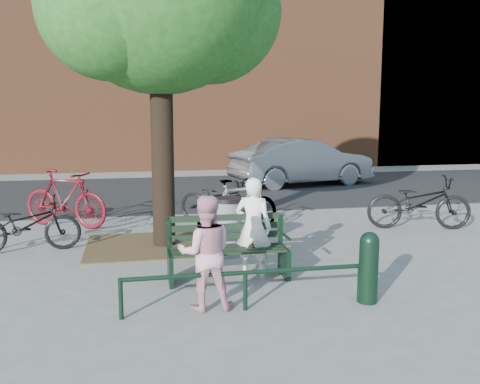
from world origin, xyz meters
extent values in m
plane|color=gray|center=(0.00, 0.00, 0.00)|extent=(90.00, 90.00, 0.00)
cube|color=brown|center=(-1.00, 2.20, 0.01)|extent=(2.40, 2.00, 0.02)
cube|color=black|center=(0.00, 8.50, 0.01)|extent=(40.00, 7.00, 0.01)
cube|color=brown|center=(0.00, 16.00, 6.00)|extent=(45.00, 4.00, 12.00)
cube|color=brown|center=(14.00, 16.00, 7.00)|extent=(10.00, 4.00, 14.00)
cube|color=black|center=(-0.84, 0.00, 0.23)|extent=(0.06, 0.52, 0.45)
cube|color=black|center=(-0.84, 0.23, 0.67)|extent=(0.06, 0.06, 0.44)
cylinder|color=black|center=(-0.84, -0.10, 0.63)|extent=(0.04, 0.36, 0.04)
cube|color=black|center=(0.84, 0.00, 0.23)|extent=(0.06, 0.52, 0.45)
cube|color=black|center=(0.84, 0.23, 0.67)|extent=(0.06, 0.06, 0.44)
cylinder|color=black|center=(0.84, -0.10, 0.63)|extent=(0.04, 0.36, 0.04)
cube|color=black|center=(0.00, 0.00, 0.45)|extent=(1.64, 0.46, 0.04)
cube|color=black|center=(0.00, 0.23, 0.74)|extent=(1.64, 0.03, 0.47)
cylinder|color=black|center=(-1.50, -1.20, 0.25)|extent=(0.06, 0.06, 0.50)
cylinder|color=black|center=(0.00, -1.20, 0.25)|extent=(0.06, 0.06, 0.50)
cylinder|color=black|center=(1.50, -1.20, 0.25)|extent=(0.06, 0.06, 0.50)
cylinder|color=black|center=(0.00, -1.20, 0.48)|extent=(3.00, 0.06, 0.06)
cylinder|color=black|center=(-0.80, 2.20, 1.90)|extent=(0.40, 0.40, 3.80)
sphere|color=#1F4A17|center=(0.10, 2.50, 4.20)|extent=(2.60, 2.60, 2.60)
sphere|color=#1F4A17|center=(-1.60, 1.80, 4.10)|extent=(2.40, 2.40, 2.40)
imported|color=white|center=(0.40, 0.15, 0.74)|extent=(0.64, 0.55, 1.48)
imported|color=pink|center=(-0.47, -1.05, 0.72)|extent=(0.74, 0.60, 1.43)
cylinder|color=black|center=(1.60, -1.24, 0.40)|extent=(0.25, 0.25, 0.80)
sphere|color=black|center=(1.60, -1.24, 0.80)|extent=(0.25, 0.25, 0.25)
cylinder|color=gray|center=(0.22, 1.29, 0.46)|extent=(0.44, 0.44, 0.93)
cylinder|color=black|center=(0.22, 1.29, 0.96)|extent=(0.49, 0.49, 0.07)
imported|color=black|center=(-3.18, 2.20, 0.48)|extent=(1.90, 0.87, 0.97)
imported|color=#500B14|center=(-2.75, 4.12, 0.61)|extent=(2.03, 1.57, 1.22)
imported|color=black|center=(0.47, 3.81, 0.50)|extent=(1.93, 1.69, 1.01)
imported|color=gray|center=(0.69, 2.78, 0.56)|extent=(1.92, 1.17, 1.12)
imported|color=black|center=(4.44, 2.55, 0.55)|extent=(2.22, 1.26, 1.10)
imported|color=gray|center=(4.03, 9.15, 0.76)|extent=(4.87, 2.61, 1.52)
camera|label=1|loc=(-1.29, -7.38, 2.47)|focal=40.00mm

